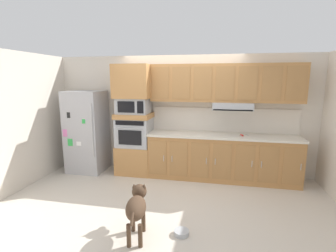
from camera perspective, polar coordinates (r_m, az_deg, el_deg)
ground_plane at (r=4.72m, az=1.01°, el=-14.47°), size 9.60×9.60×0.00m
back_kitchen_wall at (r=5.43m, az=3.18°, el=2.63°), size 6.20×0.12×2.50m
side_panel_left at (r=5.57m, az=-28.59°, el=1.55°), size 0.12×7.10×2.50m
refrigerator at (r=5.74m, az=-18.05°, el=-1.18°), size 0.76×0.73×1.76m
oven_base_cabinet at (r=5.52m, az=-7.50°, el=-7.44°), size 0.74×0.62×0.60m
built_in_oven at (r=5.36m, az=-7.67°, el=-1.34°), size 0.70×0.62×0.60m
appliance_mid_shelf at (r=5.30m, az=-7.75°, el=2.37°), size 0.74×0.62×0.10m
microwave at (r=5.28m, az=-7.81°, el=4.62°), size 0.64×0.54×0.32m
appliance_upper_cabinet at (r=5.25m, az=-7.94°, el=10.05°), size 0.74×0.62×0.68m
lower_cabinet_run at (r=5.19m, az=12.18°, el=-7.13°), size 2.94×0.63×0.88m
countertop_slab at (r=5.08m, az=12.38°, el=-2.17°), size 2.98×0.64×0.04m
backsplash_panel at (r=5.31m, az=12.45°, el=1.35°), size 2.98×0.02×0.50m
upper_cabinet_with_hood at (r=5.08m, az=12.93°, el=9.22°), size 2.94×0.48×0.88m
screwdriver at (r=5.07m, az=16.64°, el=-2.00°), size 0.16×0.15×0.03m
dog at (r=3.36m, az=-7.15°, el=-17.64°), size 0.33×0.84×0.61m
dog_food_bowl at (r=3.55m, az=3.10°, el=-23.12°), size 0.20×0.20×0.06m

